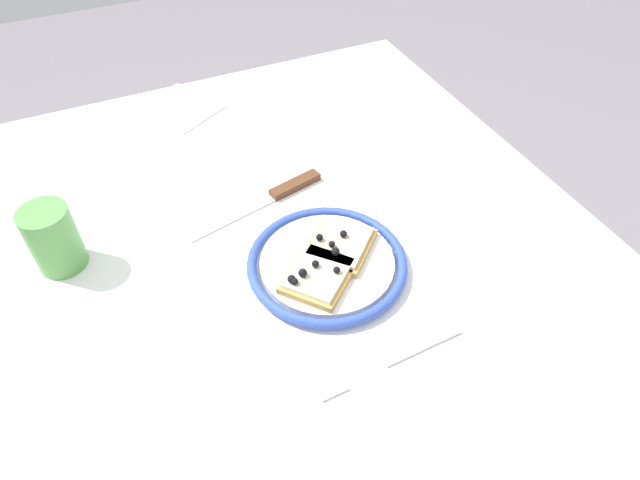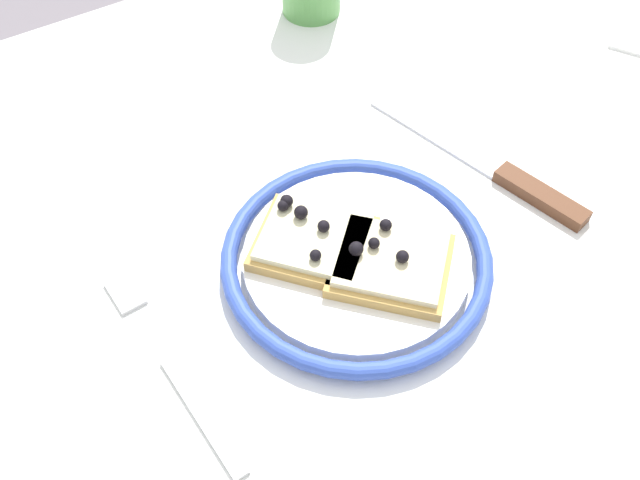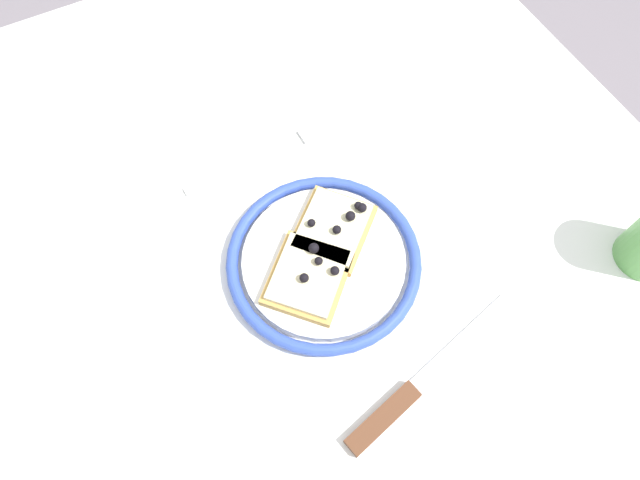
% 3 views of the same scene
% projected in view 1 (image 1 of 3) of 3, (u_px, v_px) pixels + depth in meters
% --- Properties ---
extents(dining_table, '(1.13, 0.89, 0.78)m').
position_uv_depth(dining_table, '(309.00, 309.00, 0.85)').
color(dining_table, white).
rests_on(dining_table, ground_plane).
extents(plate, '(0.22, 0.22, 0.02)m').
position_uv_depth(plate, '(327.00, 263.00, 0.78)').
color(plate, white).
rests_on(plate, dining_table).
extents(pizza_slice_near, '(0.12, 0.12, 0.03)m').
position_uv_depth(pizza_slice_near, '(318.00, 275.00, 0.75)').
color(pizza_slice_near, tan).
rests_on(pizza_slice_near, plate).
extents(pizza_slice_far, '(0.12, 0.12, 0.03)m').
position_uv_depth(pizza_slice_far, '(340.00, 244.00, 0.79)').
color(pizza_slice_far, tan).
rests_on(pizza_slice_far, plate).
extents(knife, '(0.07, 0.24, 0.01)m').
position_uv_depth(knife, '(278.00, 193.00, 0.89)').
color(knife, silver).
rests_on(knife, dining_table).
extents(fork, '(0.03, 0.20, 0.00)m').
position_uv_depth(fork, '(390.00, 361.00, 0.68)').
color(fork, silver).
rests_on(fork, dining_table).
extents(cup, '(0.07, 0.07, 0.10)m').
position_uv_depth(cup, '(53.00, 239.00, 0.76)').
color(cup, '#599E4C').
rests_on(cup, dining_table).
extents(napkin, '(0.18, 0.17, 0.00)m').
position_uv_depth(napkin, '(180.00, 108.00, 1.07)').
color(napkin, white).
rests_on(napkin, dining_table).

